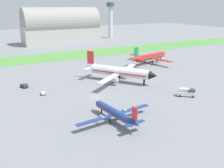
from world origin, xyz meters
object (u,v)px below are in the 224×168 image
Objects in this scene: airplane_parked_jet_far at (150,57)px; control_tower at (110,17)px; airplane_midfield_jet at (119,72)px; fuel_truck_midfield at (187,92)px; baggage_cart_by_runway at (43,93)px; pushback_tug_near_gate at (24,86)px; airplane_foreground_turboprop at (115,113)px.

control_tower reaches higher than airplane_parked_jet_far.
control_tower reaches higher than airplane_midfield_jet.
control_tower reaches higher than fuel_truck_midfield.
baggage_cart_by_runway is (-33.26, -0.87, -3.90)m from airplane_midfield_jet.
pushback_tug_near_gate is 0.60× the size of fuel_truck_midfield.
airplane_midfield_jet is 39.88m from airplane_foreground_turboprop.
airplane_foreground_turboprop is at bearing -67.26° from airplane_midfield_jet.
airplane_midfield_jet is at bearing 56.98° from pushback_tug_near_gate.
control_tower reaches higher than baggage_cart_by_runway.
pushback_tug_near_gate is at bearing -151.60° from baggage_cart_by_runway.
baggage_cart_by_runway is (-67.22, -23.12, -3.22)m from airplane_parked_jet_far.
fuel_truck_midfield is at bearing -11.88° from airplane_midfield_jet.
airplane_parked_jet_far is 71.16m from baggage_cart_by_runway.
baggage_cart_by_runway is at bearing -174.49° from airplane_parked_jet_far.
airplane_parked_jet_far is at bearing 88.12° from airplane_midfield_jet.
baggage_cart_by_runway is at bearing 3.93° from pushback_tug_near_gate.
airplane_parked_jet_far is at bearing -108.28° from control_tower.
airplane_midfield_jet is 33.50m from baggage_cart_by_runway.
control_tower reaches higher than pushback_tug_near_gate.
fuel_truck_midfield is (12.12, -28.23, -2.89)m from airplane_midfield_jet.
airplane_parked_jet_far reaches higher than pushback_tug_near_gate.
fuel_truck_midfield is (-21.85, -50.49, -2.20)m from airplane_parked_jet_far.
fuel_truck_midfield is at bearing -109.87° from control_tower.
control_tower is at bearing 117.27° from airplane_midfield_jet.
airplane_midfield_jet is 39.52m from pushback_tug_near_gate.
airplane_midfield_jet is 30.86m from fuel_truck_midfield.
airplane_parked_jet_far is (55.16, 55.99, 1.08)m from airplane_foreground_turboprop.
baggage_cart_by_runway is at bearing -172.46° from fuel_truck_midfield.
pushback_tug_near_gate reaches higher than baggage_cart_by_runway.
airplane_midfield_jet reaches higher than pushback_tug_near_gate.
airplane_foreground_turboprop reaches higher than baggage_cart_by_runway.
airplane_parked_jet_far is 55.06m from fuel_truck_midfield.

